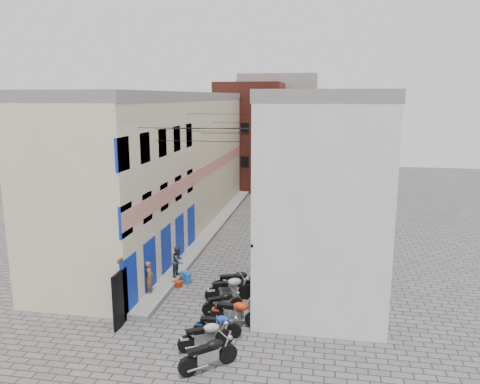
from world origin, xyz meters
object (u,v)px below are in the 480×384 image
Objects in this scene: motorcycle_b at (205,334)px; motorcycle_d at (235,311)px; motorcycle_c at (217,324)px; water_jug_far at (185,277)px; red_crate at (177,284)px; motorcycle_e at (223,301)px; motorcycle_g at (236,280)px; person_a at (149,277)px; person_b at (178,261)px; motorcycle_f at (229,287)px; water_jug_near at (188,278)px; motorcycle_a at (208,352)px.

motorcycle_b is 2.03m from motorcycle_d.
motorcycle_c is 5.54m from water_jug_far.
motorcycle_d is at bearing -43.28° from red_crate.
motorcycle_g is (0.15, 2.08, 0.10)m from motorcycle_e.
water_jug_far is at bearing -43.30° from person_a.
person_b is at bearing 165.61° from water_jug_far.
motorcycle_g is at bearing 149.26° from motorcycle_b.
person_a is at bearing -137.10° from motorcycle_e.
motorcycle_b is at bearing -24.98° from motorcycle_f.
motorcycle_e is 3.63m from person_a.
red_crate is at bearing 178.76° from motorcycle_b.
person_a is (-3.52, -0.32, 0.35)m from motorcycle_f.
motorcycle_f is 2.83m from water_jug_near.
person_b is (0.65, 2.10, 0.02)m from person_a.
motorcycle_d is 4.16× the size of water_jug_near.
motorcycle_d reaches higher than red_crate.
motorcycle_a is 4.84× the size of red_crate.
red_crate is at bearing -159.40° from person_b.
motorcycle_c is at bearing -60.79° from water_jug_far.
motorcycle_b is 0.96× the size of motorcycle_d.
red_crate is at bearing -162.84° from motorcycle_e.
motorcycle_f is at bearing -28.50° from motorcycle_g.
motorcycle_f is at bearing -33.26° from water_jug_near.
water_jug_far is (-3.18, 3.83, -0.34)m from motorcycle_d.
motorcycle_b is 3.78× the size of water_jug_far.
person_a is 2.20m from person_b.
motorcycle_a is 1.02× the size of motorcycle_d.
motorcycle_b is at bearing -62.18° from red_crate.
motorcycle_g reaches higher than motorcycle_b.
motorcycle_e is (-0.01, 2.85, -0.06)m from motorcycle_b.
red_crate is at bearing -135.71° from motorcycle_f.
motorcycle_a reaches higher than motorcycle_b.
person_a is (-4.20, 1.83, 0.37)m from motorcycle_d.
motorcycle_c is 5.12m from red_crate.
person_a is (-3.90, 4.93, 0.36)m from motorcycle_a.
motorcycle_g is 4.22× the size of water_jug_near.
motorcycle_e is (-0.23, 1.94, -0.01)m from motorcycle_c.
motorcycle_a reaches higher than motorcycle_e.
motorcycle_b is at bearing -22.35° from motorcycle_g.
motorcycle_e is at bearing -49.46° from water_jug_far.
person_a reaches higher than motorcycle_g.
motorcycle_f is at bearing -33.90° from water_jug_far.
motorcycle_c is 1.11m from motorcycle_d.
person_b is 3.38× the size of red_crate.
motorcycle_c is 1.22× the size of person_b.
red_crate is (-3.10, 6.30, -0.48)m from motorcycle_a.
person_b is at bearing 101.64° from red_crate.
motorcycle_e is 0.84× the size of motorcycle_g.
red_crate is (-0.21, -0.63, -0.13)m from water_jug_far.
motorcycle_g is at bearing -164.27° from motorcycle_d.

